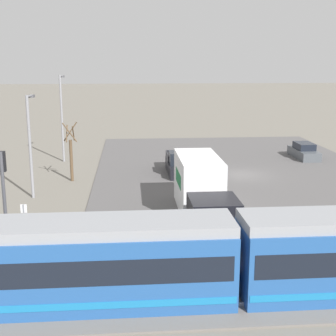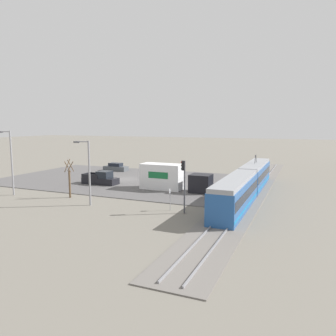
{
  "view_description": "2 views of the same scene",
  "coord_description": "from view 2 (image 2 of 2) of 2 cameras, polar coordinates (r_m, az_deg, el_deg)",
  "views": [
    {
      "loc": [
        9.03,
        36.8,
        9.25
      ],
      "look_at": [
        6.9,
        10.84,
        3.25
      ],
      "focal_mm": 50.0,
      "sensor_mm": 36.0,
      "label": 1
    },
    {
      "loc": [
        44.57,
        26.48,
        8.8
      ],
      "look_at": [
        7.35,
        10.74,
        3.35
      ],
      "focal_mm": 35.0,
      "sensor_mm": 36.0,
      "label": 2
    }
  ],
  "objects": [
    {
      "name": "ground_plane",
      "position": [
        52.59,
        -7.69,
        -2.02
      ],
      "size": [
        320.0,
        320.0,
        0.0
      ],
      "primitive_type": "plane",
      "color": "slate"
    },
    {
      "name": "road_surface",
      "position": [
        52.58,
        -7.69,
        -1.98
      ],
      "size": [
        23.8,
        37.95,
        0.08
      ],
      "color": "#565454",
      "rests_on": "ground"
    },
    {
      "name": "rail_bed",
      "position": [
        45.87,
        14.51,
        -3.56
      ],
      "size": [
        59.49,
        4.4,
        0.22
      ],
      "color": "slate",
      "rests_on": "ground"
    },
    {
      "name": "light_rail_tram",
      "position": [
        40.74,
        13.55,
        -2.58
      ],
      "size": [
        27.16,
        2.57,
        4.46
      ],
      "color": "#235193",
      "rests_on": "ground"
    },
    {
      "name": "box_truck",
      "position": [
        43.57,
        0.52,
        -1.76
      ],
      "size": [
        2.51,
        9.62,
        3.41
      ],
      "color": "black",
      "rests_on": "ground"
    },
    {
      "name": "pickup_truck",
      "position": [
        48.88,
        -11.59,
        -1.89
      ],
      "size": [
        2.08,
        5.29,
        1.92
      ],
      "color": "black",
      "rests_on": "ground"
    },
    {
      "name": "sedan_car_0",
      "position": [
        62.2,
        -9.09,
        0.09
      ],
      "size": [
        1.76,
        4.57,
        1.47
      ],
      "color": "#4C5156",
      "rests_on": "ground"
    },
    {
      "name": "traffic_light_pole",
      "position": [
        32.12,
        2.77,
        -2.0
      ],
      "size": [
        0.28,
        0.47,
        5.25
      ],
      "color": "#47474C",
      "rests_on": "ground"
    },
    {
      "name": "street_tree",
      "position": [
        40.88,
        -16.77,
        -2.06
      ],
      "size": [
        1.1,
        0.92,
        4.65
      ],
      "color": "brown",
      "rests_on": "ground"
    },
    {
      "name": "street_lamp_near_crossing",
      "position": [
        44.7,
        -25.77,
        1.55
      ],
      "size": [
        0.36,
        1.95,
        7.99
      ],
      "color": "gray",
      "rests_on": "ground"
    },
    {
      "name": "street_lamp_mid_block",
      "position": [
        36.3,
        -13.85,
        0.06
      ],
      "size": [
        0.36,
        1.95,
        7.03
      ],
      "color": "gray",
      "rests_on": "ground"
    },
    {
      "name": "no_parking_sign",
      "position": [
        33.49,
        0.36,
        -5.14
      ],
      "size": [
        0.32,
        0.08,
        2.24
      ],
      "color": "gray",
      "rests_on": "ground"
    }
  ]
}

